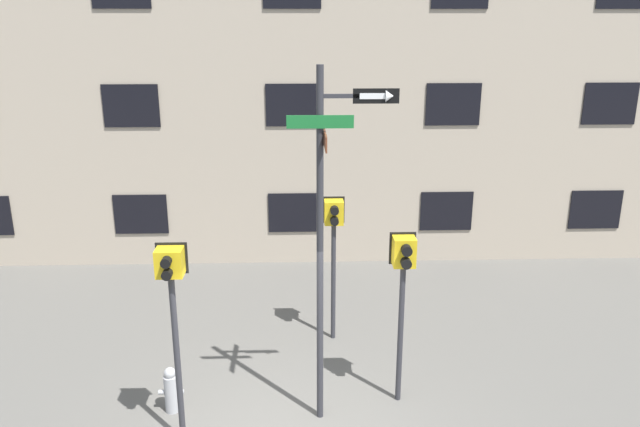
{
  "coord_description": "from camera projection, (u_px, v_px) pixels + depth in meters",
  "views": [
    {
      "loc": [
        0.11,
        -6.72,
        5.38
      ],
      "look_at": [
        0.37,
        0.82,
        3.01
      ],
      "focal_mm": 35.0,
      "sensor_mm": 36.0,
      "label": 1
    }
  ],
  "objects": [
    {
      "name": "street_sign_pole",
      "position": [
        326.0,
        225.0,
        7.96
      ],
      "size": [
        1.36,
        0.85,
        4.85
      ],
      "color": "#2D2D33",
      "rests_on": "ground_plane"
    },
    {
      "name": "pedestrian_signal_across",
      "position": [
        334.0,
        230.0,
        10.37
      ],
      "size": [
        0.37,
        0.4,
        2.54
      ],
      "color": "#2D2D33",
      "rests_on": "ground_plane"
    },
    {
      "name": "pedestrian_signal_left",
      "position": [
        172.0,
        293.0,
        7.64
      ],
      "size": [
        0.39,
        0.4,
        2.76
      ],
      "color": "#2D2D33",
      "rests_on": "ground_plane"
    },
    {
      "name": "pedestrian_signal_right",
      "position": [
        403.0,
        273.0,
        8.6
      ],
      "size": [
        0.37,
        0.4,
        2.56
      ],
      "color": "#2D2D33",
      "rests_on": "ground_plane"
    },
    {
      "name": "fire_hydrant",
      "position": [
        171.0,
        390.0,
        8.83
      ],
      "size": [
        0.36,
        0.2,
        0.7
      ],
      "color": "#A5A5A8",
      "rests_on": "ground_plane"
    }
  ]
}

